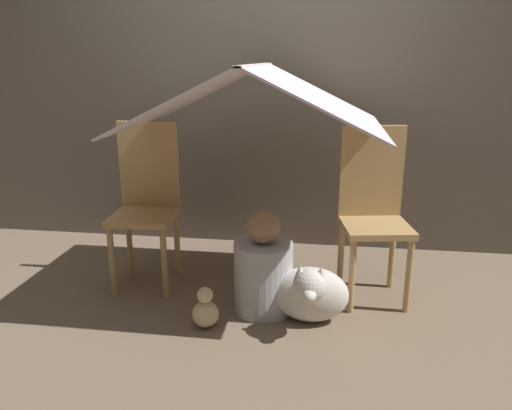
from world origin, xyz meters
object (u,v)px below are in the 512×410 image
chair_right (373,208)px  person_front (263,271)px  chair_left (146,199)px  dog (310,293)px

chair_right → person_front: bearing=-163.2°
chair_left → person_front: (0.76, -0.30, -0.30)m
chair_left → chair_right: bearing=-3.2°
chair_left → chair_right: size_ratio=1.00×
dog → chair_left: bearing=158.5°
dog → chair_right: bearing=50.2°
chair_right → person_front: 0.73m
chair_left → chair_right: (1.36, -0.00, 0.00)m
chair_left → dog: 1.16m
chair_left → person_front: bearing=-24.6°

